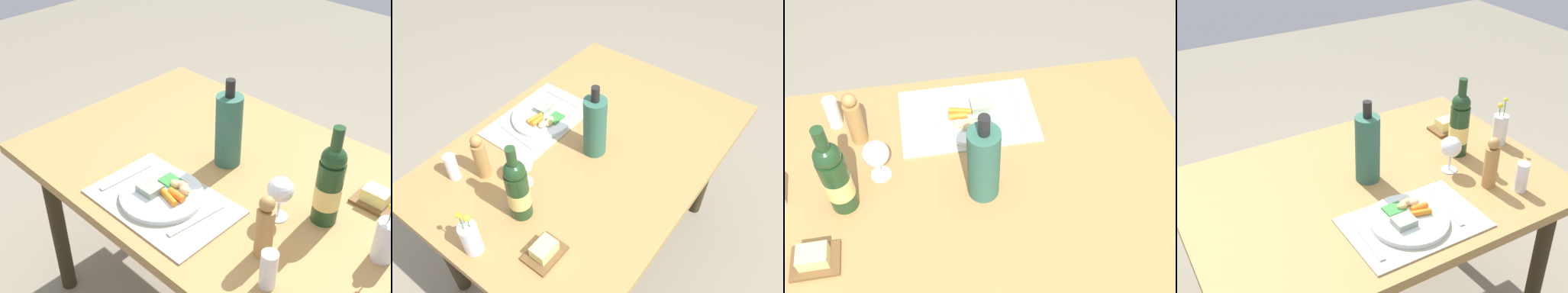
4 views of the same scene
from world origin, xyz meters
The scene contains 12 objects.
ground_plane centered at (0.00, 0.00, 0.00)m, with size 8.00×8.00×0.00m, color gray.
dining_table centered at (0.00, 0.00, 0.67)m, with size 1.36×0.94×0.76m.
placemat centered at (0.00, -0.27, 0.77)m, with size 0.46×0.30×0.01m, color #A9A48E.
dinner_plate centered at (-0.01, -0.26, 0.78)m, with size 0.27×0.27×0.04m.
fork centered at (-0.18, -0.28, 0.77)m, with size 0.02×0.20×0.01m, color silver.
knife centered at (0.14, -0.27, 0.77)m, with size 0.02×0.21×0.01m, color silver.
cooler_bottle centered at (0.00, 0.03, 0.90)m, with size 0.09×0.09×0.32m.
wine_glass centered at (0.30, -0.08, 0.86)m, with size 0.08×0.08×0.14m.
pepper_mill centered at (0.36, -0.23, 0.86)m, with size 0.05×0.05×0.20m.
wine_bottle centered at (0.40, 0.01, 0.89)m, with size 0.08×0.08×0.32m.
butter_dish centered at (0.48, 0.19, 0.79)m, with size 0.13×0.10×0.06m.
salt_shaker centered at (0.44, -0.31, 0.82)m, with size 0.05×0.05×0.11m, color white.
Camera 3 is at (0.14, 0.80, 1.92)m, focal length 43.02 mm.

